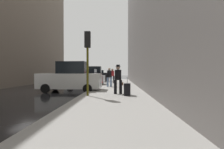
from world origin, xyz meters
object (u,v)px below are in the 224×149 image
parked_black_suv (93,75)px  traffic_light (88,49)px  pedestrian_with_fedora (118,78)px  pedestrian_in_jeans (109,76)px  rolling_suitcase (127,89)px  parked_white_van (71,78)px  parked_gray_coupe (97,76)px  duffel_bag (122,84)px  pedestrian_in_red_jacket (112,75)px  parked_silver_sedan (86,78)px  fire_hydrant (101,82)px

parked_black_suv → traffic_light: traffic_light is taller
pedestrian_with_fedora → pedestrian_in_jeans: pedestrian_with_fedora is taller
rolling_suitcase → parked_white_van: bearing=143.7°
pedestrian_with_fedora → pedestrian_in_jeans: 5.28m
parked_black_suv → parked_gray_coupe: (0.00, 5.18, -0.18)m
parked_gray_coupe → duffel_bag: parked_gray_coupe is taller
pedestrian_in_red_jacket → rolling_suitcase: 10.83m
pedestrian_with_fedora → pedestrian_in_jeans: bearing=98.7°
parked_white_van → rolling_suitcase: (4.09, -3.01, -0.54)m
parked_gray_coupe → traffic_light: bearing=-84.6°
traffic_light → pedestrian_with_fedora: size_ratio=2.03×
parked_silver_sedan → rolling_suitcase: bearing=-65.4°
pedestrian_in_red_jacket → rolling_suitcase: (1.21, -10.75, -0.61)m
duffel_bag → traffic_light: bearing=-104.2°
parked_black_suv → rolling_suitcase: parked_black_suv is taller
parked_white_van → duffel_bag: (3.92, 4.93, -0.74)m
parked_white_van → pedestrian_in_jeans: bearing=45.9°
parked_black_suv → pedestrian_in_red_jacket: size_ratio=2.71×
parked_gray_coupe → duffel_bag: 12.11m
traffic_light → pedestrian_in_jeans: size_ratio=2.11×
parked_silver_sedan → pedestrian_with_fedora: bearing=-66.8°
parked_gray_coupe → fire_hydrant: (1.80, -11.73, -0.35)m
duffel_bag → pedestrian_in_jeans: bearing=-119.2°
parked_gray_coupe → fire_hydrant: parked_gray_coupe is taller
pedestrian_in_red_jacket → pedestrian_with_fedora: bearing=-86.2°
parked_gray_coupe → duffel_bag: (3.92, -11.45, -0.56)m
parked_silver_sedan → pedestrian_with_fedora: size_ratio=2.40×
parked_silver_sedan → rolling_suitcase: parked_silver_sedan is taller
pedestrian_with_fedora → pedestrian_in_red_jacket: size_ratio=1.04×
fire_hydrant → traffic_light: bearing=-89.6°
parked_silver_sedan → parked_black_suv: (-0.00, 5.25, 0.18)m
parked_black_suv → pedestrian_in_jeans: (2.76, -8.35, 0.07)m
parked_white_van → fire_hydrant: (1.80, 4.64, -0.54)m
pedestrian_in_red_jacket → rolling_suitcase: pedestrian_in_red_jacket is taller
rolling_suitcase → traffic_light: bearing=-174.2°
parked_silver_sedan → duffel_bag: (3.92, -1.02, -0.56)m
parked_white_van → parked_black_suv: same height
pedestrian_in_jeans → rolling_suitcase: 6.03m
traffic_light → pedestrian_with_fedora: (1.71, 0.86, -1.62)m
parked_silver_sedan → pedestrian_with_fedora: (3.56, -8.32, 0.29)m
parked_gray_coupe → traffic_light: size_ratio=1.17×
parked_black_suv → pedestrian_in_jeans: parked_black_suv is taller
pedestrian_in_jeans → duffel_bag: bearing=60.8°
parked_white_van → parked_silver_sedan: size_ratio=1.09×
parked_gray_coupe → pedestrian_with_fedora: (3.56, -18.75, 0.29)m
rolling_suitcase → parked_silver_sedan: bearing=114.6°
parked_white_van → rolling_suitcase: 5.11m
parked_white_van → fire_hydrant: 5.01m
parked_black_suv → traffic_light: bearing=-82.7°
parked_silver_sedan → pedestrian_in_jeans: 4.16m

